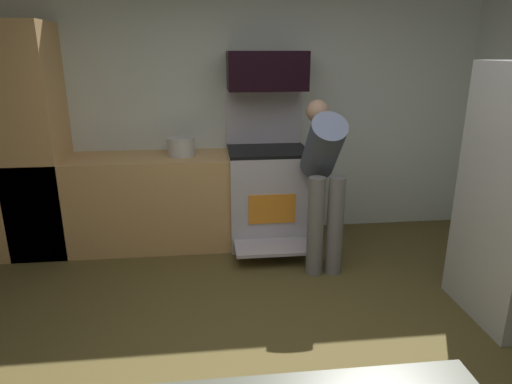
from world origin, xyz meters
TOP-DOWN VIEW (x-y plane):
  - ground_plane at (0.00, 0.00)m, footprint 5.20×4.80m
  - wall_back at (0.00, 2.34)m, footprint 5.20×0.12m
  - lower_cabinet_run at (-0.90, 1.98)m, footprint 2.40×0.60m
  - cabinet_column at (-1.90, 1.98)m, footprint 0.60×0.60m
  - oven_range at (0.30, 1.97)m, footprint 0.76×0.99m
  - microwave at (0.30, 2.06)m, footprint 0.74×0.38m
  - person_cook at (0.69, 1.34)m, footprint 0.31×0.64m
  - stock_pot at (-0.53, 1.98)m, footprint 0.26×0.26m

SIDE VIEW (x-z plane):
  - ground_plane at x=0.00m, z-range -0.02..0.00m
  - lower_cabinet_run at x=-0.90m, z-range 0.00..0.90m
  - oven_range at x=0.30m, z-range -0.24..1.25m
  - person_cook at x=0.69m, z-range 0.14..1.59m
  - stock_pot at x=-0.53m, z-range 0.90..1.07m
  - cabinet_column at x=-1.90m, z-range 0.00..2.10m
  - wall_back at x=0.00m, z-range 0.00..2.60m
  - microwave at x=0.30m, z-range 1.50..1.85m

